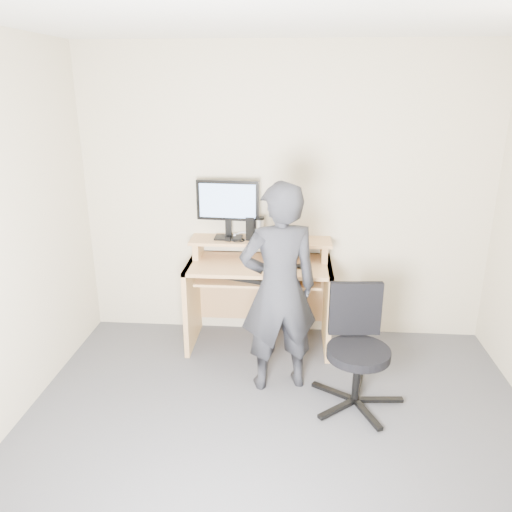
# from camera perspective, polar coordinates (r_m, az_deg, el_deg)

# --- Properties ---
(ground) EXTENTS (3.50, 3.50, 0.00)m
(ground) POSITION_cam_1_polar(r_m,az_deg,el_deg) (3.26, 2.19, -22.42)
(ground) COLOR #525257
(ground) RESTS_ON ground
(back_wall) EXTENTS (3.50, 0.02, 2.50)m
(back_wall) POSITION_cam_1_polar(r_m,az_deg,el_deg) (4.29, 3.36, 6.77)
(back_wall) COLOR #C4B49C
(back_wall) RESTS_ON ground
(ceiling) EXTENTS (3.50, 3.50, 0.02)m
(ceiling) POSITION_cam_1_polar(r_m,az_deg,el_deg) (2.47, 3.00, 26.95)
(ceiling) COLOR white
(ceiling) RESTS_ON back_wall
(desk) EXTENTS (1.20, 0.60, 0.91)m
(desk) POSITION_cam_1_polar(r_m,az_deg,el_deg) (4.30, 0.44, -3.00)
(desk) COLOR #DBB16B
(desk) RESTS_ON ground
(monitor) EXTENTS (0.53, 0.15, 0.50)m
(monitor) POSITION_cam_1_polar(r_m,az_deg,el_deg) (4.20, -3.25, 5.93)
(monitor) COLOR black
(monitor) RESTS_ON desk
(external_drive) EXTENTS (0.10, 0.14, 0.20)m
(external_drive) POSITION_cam_1_polar(r_m,az_deg,el_deg) (4.23, -0.45, 3.28)
(external_drive) COLOR black
(external_drive) RESTS_ON desk
(travel_mug) EXTENTS (0.09, 0.09, 0.18)m
(travel_mug) POSITION_cam_1_polar(r_m,az_deg,el_deg) (4.20, 0.41, 3.02)
(travel_mug) COLOR #B9BABE
(travel_mug) RESTS_ON desk
(smartphone) EXTENTS (0.10, 0.14, 0.01)m
(smartphone) POSITION_cam_1_polar(r_m,az_deg,el_deg) (4.23, 3.75, 1.88)
(smartphone) COLOR black
(smartphone) RESTS_ON desk
(charger) EXTENTS (0.06, 0.05, 0.03)m
(charger) POSITION_cam_1_polar(r_m,az_deg,el_deg) (4.20, -3.18, 1.96)
(charger) COLOR black
(charger) RESTS_ON desk
(headphones) EXTENTS (0.19, 0.19, 0.06)m
(headphones) POSITION_cam_1_polar(r_m,az_deg,el_deg) (4.31, -1.51, 2.27)
(headphones) COLOR silver
(headphones) RESTS_ON desk
(keyboard) EXTENTS (0.49, 0.32, 0.03)m
(keyboard) POSITION_cam_1_polar(r_m,az_deg,el_deg) (4.11, -1.50, -2.30)
(keyboard) COLOR black
(keyboard) RESTS_ON desk
(mouse) EXTENTS (0.11, 0.09, 0.04)m
(mouse) POSITION_cam_1_polar(r_m,az_deg,el_deg) (4.04, 5.07, -1.16)
(mouse) COLOR black
(mouse) RESTS_ON desk
(office_chair) EXTENTS (0.65, 0.66, 0.83)m
(office_chair) POSITION_cam_1_polar(r_m,az_deg,el_deg) (3.59, 11.46, -9.69)
(office_chair) COLOR black
(office_chair) RESTS_ON ground
(person) EXTENTS (0.65, 0.51, 1.56)m
(person) POSITION_cam_1_polar(r_m,az_deg,el_deg) (3.56, 2.63, -3.78)
(person) COLOR black
(person) RESTS_ON ground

